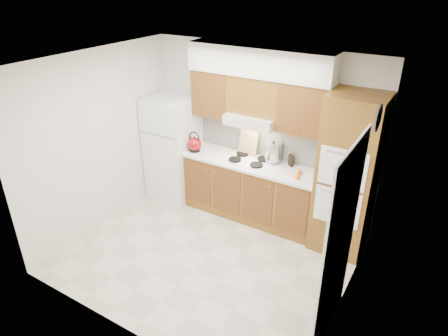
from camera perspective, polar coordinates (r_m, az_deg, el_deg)
name	(u,v)px	position (r m, az deg, el deg)	size (l,w,h in m)	color
floor	(208,256)	(5.60, -2.36, -12.39)	(3.60, 3.60, 0.00)	beige
ceiling	(203,64)	(4.45, -3.00, 14.59)	(3.60, 3.60, 0.00)	white
wall_back	(260,133)	(6.08, 5.23, 5.04)	(3.60, 0.02, 2.60)	silver
wall_left	(101,142)	(6.00, -17.15, 3.61)	(0.02, 3.00, 2.60)	silver
wall_right	(353,213)	(4.28, 17.97, -6.15)	(0.02, 3.00, 2.60)	silver
fridge	(174,148)	(6.67, -7.21, 2.84)	(0.75, 0.72, 1.72)	white
base_cabinets	(251,190)	(6.20, 3.87, -3.20)	(2.11, 0.60, 0.90)	brown
countertop	(252,163)	(5.97, 3.97, 0.67)	(2.13, 0.62, 0.04)	white
backsplash	(261,138)	(6.09, 5.35, 4.25)	(2.11, 0.03, 0.56)	white
oven_cabinet	(348,176)	(5.45, 17.24, -1.09)	(0.70, 0.65, 2.20)	brown
upper_cab_left	(214,93)	(6.10, -1.39, 10.67)	(0.63, 0.33, 0.70)	brown
upper_cab_right	(305,108)	(5.49, 11.44, 8.34)	(0.73, 0.33, 0.70)	brown
range_hood	(253,120)	(5.80, 4.12, 6.93)	(0.75, 0.45, 0.15)	silver
upper_cab_over_hood	(255,95)	(5.75, 4.52, 10.38)	(0.75, 0.33, 0.55)	brown
soffit	(259,61)	(5.60, 5.09, 14.93)	(2.13, 0.36, 0.40)	silver
cooktop	(249,160)	(5.99, 3.64, 1.08)	(0.74, 0.50, 0.01)	white
doorway	(339,251)	(4.14, 16.04, -11.34)	(0.02, 0.90, 2.10)	black
wall_clock	(378,118)	(4.42, 21.16, 6.69)	(0.30, 0.30, 0.02)	#3F3833
kettle	(195,144)	(6.28, -4.23, 3.41)	(0.22, 0.22, 0.22)	maroon
cutting_board	(248,143)	(6.11, 3.48, 3.61)	(0.31, 0.02, 0.41)	tan
stock_pot	(273,152)	(5.94, 7.02, 2.33)	(0.25, 0.25, 0.26)	#BCBCC1
condiment_a	(276,154)	(6.03, 7.41, 2.02)	(0.05, 0.05, 0.20)	black
condiment_b	(292,161)	(5.85, 9.65, 0.95)	(0.05, 0.05, 0.17)	black
condiment_c	(290,160)	(5.91, 9.41, 1.19)	(0.06, 0.06, 0.16)	black
orange_near	(298,176)	(5.55, 10.47, -1.18)	(0.08, 0.08, 0.08)	orange
orange_far	(300,172)	(5.68, 10.75, -0.55)	(0.07, 0.07, 0.07)	#D84C0B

